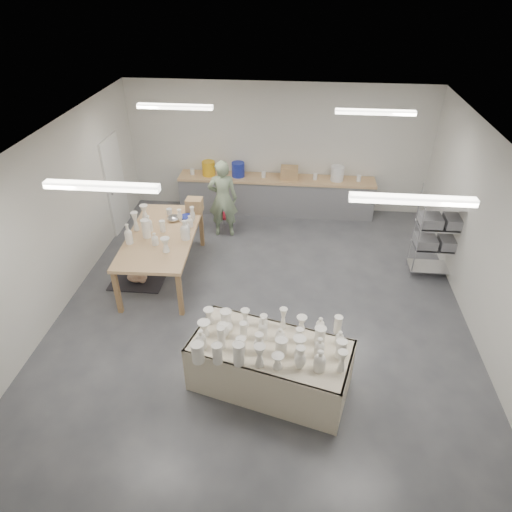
# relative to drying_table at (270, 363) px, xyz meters

# --- Properties ---
(room) EXTENTS (8.00, 8.02, 3.00)m
(room) POSITION_rel_drying_table_xyz_m (-0.36, 1.81, 1.62)
(room) COLOR #424449
(room) RESTS_ON ground
(back_counter) EXTENTS (4.60, 0.60, 1.24)m
(back_counter) POSITION_rel_drying_table_xyz_m (-0.27, 5.41, 0.05)
(back_counter) COLOR tan
(back_counter) RESTS_ON ground
(wire_shelf) EXTENTS (0.88, 0.48, 1.80)m
(wire_shelf) POSITION_rel_drying_table_xyz_m (2.94, 3.13, 0.48)
(wire_shelf) COLOR silver
(wire_shelf) RESTS_ON ground
(drying_table) EXTENTS (2.39, 1.59, 1.14)m
(drying_table) POSITION_rel_drying_table_xyz_m (0.00, 0.00, 0.00)
(drying_table) COLOR olive
(drying_table) RESTS_ON ground
(work_table) EXTENTS (1.32, 2.49, 1.30)m
(work_table) POSITION_rel_drying_table_xyz_m (-2.19, 2.64, 0.48)
(work_table) COLOR tan
(work_table) RESTS_ON ground
(rug) EXTENTS (1.00, 0.70, 0.02)m
(rug) POSITION_rel_drying_table_xyz_m (-2.71, 2.28, -0.42)
(rug) COLOR black
(rug) RESTS_ON ground
(cat) EXTENTS (0.41, 0.30, 0.17)m
(cat) POSITION_rel_drying_table_xyz_m (-2.69, 2.26, -0.33)
(cat) COLOR white
(cat) RESTS_ON rug
(potter) EXTENTS (0.67, 0.47, 1.74)m
(potter) POSITION_rel_drying_table_xyz_m (-1.34, 4.25, 0.43)
(potter) COLOR gray
(potter) RESTS_ON ground
(red_stool) EXTENTS (0.36, 0.36, 0.33)m
(red_stool) POSITION_rel_drying_table_xyz_m (-1.34, 4.52, -0.14)
(red_stool) COLOR red
(red_stool) RESTS_ON ground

